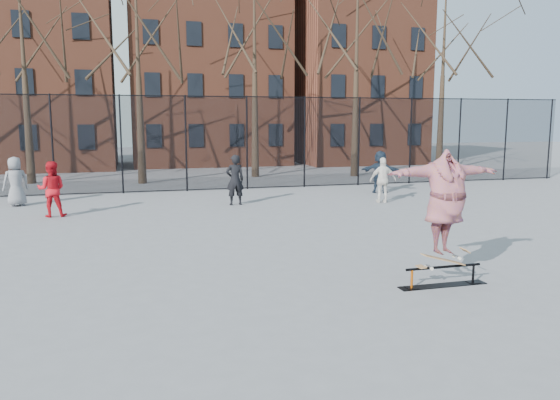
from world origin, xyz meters
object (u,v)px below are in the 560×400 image
object	(u,v)px
bystander_grey	(16,182)
bystander_black	(235,180)
skateboard	(443,263)
bystander_red	(51,189)
bystander_navy	(380,172)
bystander_white	(383,180)
skater	(445,209)
skate_rail	(443,278)

from	to	relation	value
bystander_grey	bystander_black	bearing A→B (deg)	141.41
skateboard	bystander_red	distance (m)	12.37
bystander_red	bystander_navy	distance (m)	12.51
bystander_white	bystander_navy	xyz separation A→B (m)	(1.06, 2.45, 0.05)
bystander_red	bystander_white	size ratio (longest dim) A/B	1.05
bystander_grey	skater	bearing A→B (deg)	102.47
skateboard	bystander_grey	bearing A→B (deg)	127.73
bystander_black	bystander_navy	world-z (taller)	bystander_black
skate_rail	bystander_red	bearing A→B (deg)	129.55
skateboard	bystander_red	size ratio (longest dim) A/B	0.52
bystander_black	skate_rail	bearing A→B (deg)	98.07
bystander_grey	bystander_black	xyz separation A→B (m)	(7.44, -1.76, 0.03)
skateboard	bystander_navy	distance (m)	12.68
skater	bystander_red	xyz separation A→B (m)	(-7.86, 9.54, -0.57)
bystander_grey	bystander_navy	distance (m)	13.79
skate_rail	bystander_white	xyz separation A→B (m)	(3.35, 9.42, 0.68)
skateboard	bystander_grey	world-z (taller)	bystander_grey
bystander_black	bystander_red	world-z (taller)	bystander_black
skateboard	skater	size ratio (longest dim) A/B	0.39
skater	bystander_red	distance (m)	12.38
skateboard	bystander_red	bearing A→B (deg)	129.49
bystander_grey	bystander_white	xyz separation A→B (m)	(12.72, -2.67, -0.04)
bystander_red	skater	bearing A→B (deg)	132.04
bystander_grey	bystander_navy	bearing A→B (deg)	153.84
skateboard	bystander_black	bearing A→B (deg)	100.52
skate_rail	bystander_grey	bearing A→B (deg)	127.78
skate_rail	skateboard	distance (m)	0.29
skate_rail	bystander_navy	distance (m)	12.69
skateboard	bystander_grey	distance (m)	15.29
skater	bystander_navy	size ratio (longest dim) A/B	1.34
skate_rail	bystander_grey	distance (m)	15.31
bystander_white	bystander_navy	distance (m)	2.67
skate_rail	bystander_black	distance (m)	10.53
skate_rail	skater	world-z (taller)	skater
skater	bystander_white	world-z (taller)	skater
bystander_navy	bystander_black	bearing A→B (deg)	47.18
skate_rail	skateboard	bearing A→B (deg)	-180.00
skate_rail	bystander_red	size ratio (longest dim) A/B	0.99
bystander_black	bystander_red	bearing A→B (deg)	5.01
bystander_white	bystander_navy	bearing A→B (deg)	-103.24
skateboard	bystander_white	size ratio (longest dim) A/B	0.55
skateboard	bystander_white	world-z (taller)	bystander_white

